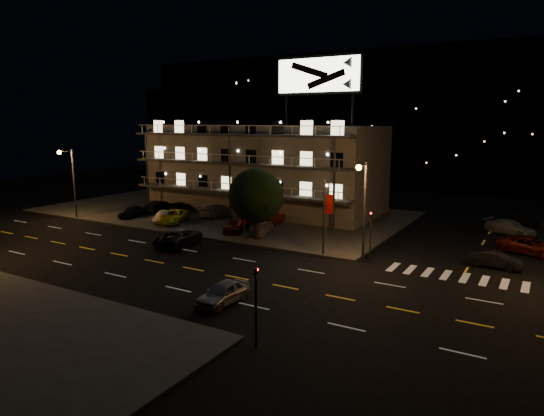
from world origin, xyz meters
The scene contains 27 objects.
ground centered at (0.00, 0.00, 0.00)m, with size 140.00×140.00×0.00m, color black.
curb_nw centered at (-14.00, 20.00, 0.07)m, with size 44.00×24.00×0.15m, color #3A3A38.
motel centered at (-9.94, 23.88, 5.34)m, with size 28.00×13.80×18.10m.
hill_backdrop centered at (-5.94, 68.78, 11.55)m, with size 120.00×25.00×24.00m.
streetlight_nw centered at (-26.00, 7.94, 4.96)m, with size 0.44×1.92×8.00m.
streetlight_nc centered at (8.50, 7.94, 4.96)m, with size 0.44×1.92×8.00m.
signal_nw centered at (9.00, 8.50, 2.57)m, with size 0.20×0.27×4.60m.
signal_sw centered at (9.00, -8.50, 2.57)m, with size 0.20×0.27×4.60m.
banner_north centered at (5.09, 8.40, 3.43)m, with size 0.83×0.16×6.40m.
stop_sign centered at (-3.00, 8.57, 1.71)m, with size 0.91×0.11×2.61m.
tree centered at (-2.63, 9.97, 4.13)m, with size 5.32×5.12×6.70m.
lot_car_0 centered at (-20.52, 11.65, 0.81)m, with size 1.55×3.85×1.31m, color black.
lot_car_1 centered at (-15.30, 11.37, 0.78)m, with size 1.33×3.81×1.25m, color gray.
lot_car_2 centered at (-14.32, 11.75, 0.84)m, with size 2.29×4.96×1.38m, color yellow.
lot_car_3 centered at (-5.98, 11.68, 0.78)m, with size 1.76×4.34×1.26m, color #60170D.
lot_car_4 centered at (-3.27, 11.85, 0.78)m, with size 1.49×3.69×1.26m, color gray.
lot_car_5 centered at (-19.92, 15.66, 0.85)m, with size 1.48×4.23×1.39m, color black.
lot_car_6 centered at (-17.81, 16.85, 0.78)m, with size 2.08×4.51×1.25m, color black.
lot_car_7 centered at (-12.16, 16.96, 0.87)m, with size 2.02×4.96×1.44m, color gray.
lot_car_8 centered at (-5.48, 16.33, 0.80)m, with size 1.54×3.84×1.31m, color black.
lot_car_9 centered at (-4.92, 16.31, 0.89)m, with size 1.57×4.50×1.48m, color #60170D.
side_car_0 centered at (17.74, 11.96, 0.64)m, with size 1.36×3.89×1.28m, color black.
side_car_1 centered at (19.92, 17.70, 0.72)m, with size 2.39×5.19×1.44m, color #60170D.
side_car_2 centered at (17.82, 24.80, 0.70)m, with size 1.97×4.84×1.41m, color gray.
side_car_3 centered at (18.45, 29.24, 0.71)m, with size 1.68×4.16×1.42m, color black.
road_car_east centered at (4.12, -4.57, 0.69)m, with size 1.63×4.05×1.38m, color gray.
road_car_west centered at (-7.69, 5.04, 0.76)m, with size 2.53×5.48×1.52m, color black.
Camera 1 is at (21.04, -27.54, 11.13)m, focal length 32.00 mm.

